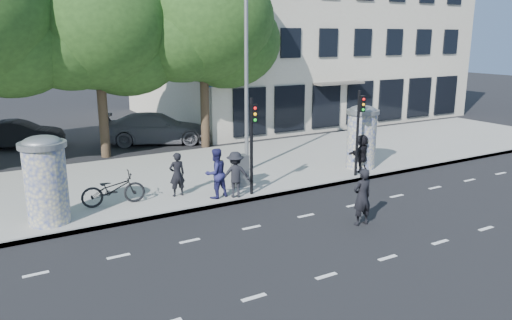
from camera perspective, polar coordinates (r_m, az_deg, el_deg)
ground at (r=15.07m, az=8.87°, el=-7.92°), size 120.00×120.00×0.00m
sidewalk at (r=21.07m, az=-4.02°, el=-1.18°), size 40.00×8.00×0.15m
curb at (r=17.76m, az=1.66°, el=-4.08°), size 40.00×0.10×0.16m
lane_dash_near at (r=13.59m, az=14.80°, el=-10.75°), size 32.00×0.12×0.01m
lane_dash_far at (r=16.10m, az=5.72°, el=-6.35°), size 32.00×0.12×0.01m
ad_column_left at (r=15.89m, az=-22.92°, el=-1.89°), size 1.36×1.36×2.65m
ad_column_right at (r=21.35m, az=11.98°, el=2.77°), size 1.36×1.36×2.65m
traffic_pole_near at (r=17.11m, az=-0.43°, el=2.70°), size 0.22×0.31×3.40m
traffic_pole_far at (r=19.90m, az=11.68°, el=4.01°), size 0.22×0.31×3.40m
street_lamp at (r=19.96m, az=-1.03°, el=11.73°), size 0.25×0.93×8.00m
tree_near_left at (r=24.10m, az=-17.78°, el=14.51°), size 6.80×6.80×8.97m
tree_center at (r=25.33m, az=-6.12°, el=15.58°), size 7.00×7.00×9.30m
building at (r=37.21m, az=4.13°, el=14.61°), size 20.30×15.85×12.00m
ped_b at (r=17.48m, az=-9.01°, el=-1.63°), size 0.57×0.38×1.55m
ped_c at (r=17.11m, az=-4.62°, el=-1.52°), size 0.95×0.81×1.74m
ped_d at (r=17.16m, az=-2.38°, el=-1.66°), size 1.18×0.92×1.61m
ped_f at (r=20.84m, az=12.01°, el=0.77°), size 1.52×0.92×1.55m
man_road at (r=15.35m, az=12.03°, el=-4.15°), size 0.66×0.45×1.77m
bicycle at (r=17.07m, az=-16.00°, el=-3.22°), size 0.91×2.12×1.08m
cabinet_left at (r=18.47m, az=-1.82°, el=-1.22°), size 0.57×0.43×1.17m
cabinet_right at (r=21.56m, az=11.22°, el=0.84°), size 0.68×0.56×1.24m
car_mid at (r=28.21m, az=-25.47°, el=2.68°), size 2.71×4.53×1.41m
car_right at (r=27.07m, az=-11.27°, el=3.57°), size 4.24×6.01×1.62m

